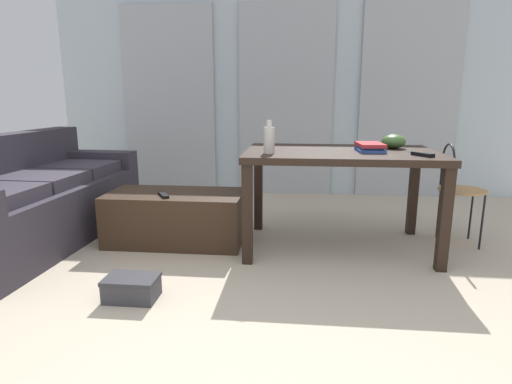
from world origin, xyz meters
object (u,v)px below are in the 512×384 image
at_px(craft_table, 340,163).
at_px(book_stack, 370,147).
at_px(tv_remote_on_table, 423,154).
at_px(tv_remote_primary, 163,195).
at_px(bowl, 394,141).
at_px(wire_chair, 455,182).
at_px(scissors, 416,152).
at_px(coffee_table, 176,217).
at_px(shoebox, 132,288).
at_px(bottle_near, 269,139).
at_px(couch, 32,202).

bearing_deg(craft_table, book_stack, -6.10).
distance_m(tv_remote_on_table, tv_remote_primary, 1.90).
bearing_deg(bowl, wire_chair, 0.31).
distance_m(tv_remote_on_table, scissors, 0.23).
relative_size(coffee_table, bowl, 5.87).
height_order(craft_table, tv_remote_primary, craft_table).
bearing_deg(tv_remote_primary, shoebox, -116.49).
relative_size(coffee_table, tv_remote_primary, 5.72).
distance_m(bottle_near, tv_remote_on_table, 1.05).
relative_size(book_stack, tv_remote_primary, 1.54).
bearing_deg(craft_table, tv_remote_primary, -174.46).
bearing_deg(couch, bowl, 6.04).
bearing_deg(wire_chair, shoebox, -151.04).
bearing_deg(couch, tv_remote_primary, -0.59).
bearing_deg(bowl, craft_table, -156.44).
relative_size(bottle_near, scissors, 2.11).
height_order(bottle_near, scissors, bottle_near).
distance_m(wire_chair, tv_remote_primary, 2.27).
height_order(coffee_table, bowl, bowl).
bearing_deg(bottle_near, tv_remote_primary, 174.22).
xyz_separation_m(couch, bottle_near, (1.91, -0.09, 0.52)).
bearing_deg(shoebox, wire_chair, 28.96).
height_order(book_stack, tv_remote_on_table, book_stack).
distance_m(book_stack, tv_remote_on_table, 0.39).
height_order(book_stack, shoebox, book_stack).
bearing_deg(bowl, book_stack, -135.87).
bearing_deg(book_stack, tv_remote_primary, -176.02).
distance_m(coffee_table, wire_chair, 2.22).
height_order(couch, wire_chair, couch).
relative_size(coffee_table, scissors, 9.66).
bearing_deg(tv_remote_primary, book_stack, -27.70).
xyz_separation_m(couch, wire_chair, (3.34, 0.30, 0.17)).
bearing_deg(coffee_table, bowl, 6.30).
relative_size(bottle_near, bowl, 1.28).
bearing_deg(tv_remote_on_table, bottle_near, 145.22).
height_order(couch, tv_remote_on_table, couch).
relative_size(scissors, tv_remote_primary, 0.59).
bearing_deg(wire_chair, tv_remote_on_table, -131.67).
relative_size(book_stack, tv_remote_on_table, 1.77).
bearing_deg(wire_chair, couch, -174.79).
relative_size(wire_chair, bowl, 4.39).
xyz_separation_m(craft_table, scissors, (0.54, -0.02, 0.10)).
height_order(tv_remote_on_table, scissors, tv_remote_on_table).
bearing_deg(tv_remote_on_table, couch, 144.74).
bearing_deg(bowl, bottle_near, -157.23).
bearing_deg(scissors, book_stack, 179.80).
distance_m(craft_table, tv_remote_on_table, 0.59).
bearing_deg(coffee_table, couch, -174.33).
xyz_separation_m(craft_table, shoebox, (-1.26, -1.02, -0.60)).
distance_m(craft_table, shoebox, 1.72).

